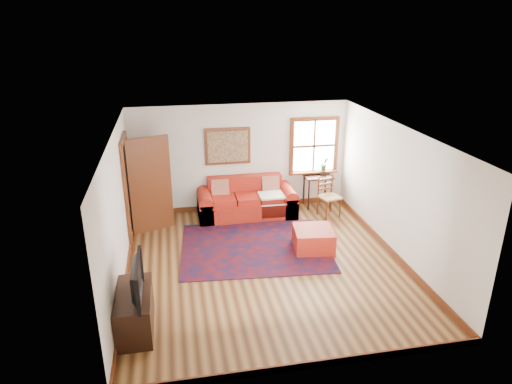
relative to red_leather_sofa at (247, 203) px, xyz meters
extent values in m
plane|color=#482813|center=(-0.06, -2.32, -0.29)|extent=(5.50, 5.50, 0.00)
cube|color=silver|center=(-0.06, 0.43, 0.96)|extent=(5.00, 0.04, 2.50)
cube|color=silver|center=(-0.06, -5.07, 0.96)|extent=(5.00, 0.04, 2.50)
cube|color=silver|center=(-2.56, -2.32, 0.96)|extent=(0.04, 5.50, 2.50)
cube|color=silver|center=(2.44, -2.32, 0.96)|extent=(0.04, 5.50, 2.50)
cube|color=white|center=(-0.06, -2.32, 2.21)|extent=(5.00, 5.50, 0.04)
cube|color=#612C14|center=(-0.06, 0.42, -0.23)|extent=(5.00, 0.03, 0.12)
cube|color=#612C14|center=(-2.55, -2.32, -0.23)|extent=(0.03, 5.50, 0.12)
cube|color=#612C14|center=(2.42, -2.32, -0.23)|extent=(0.03, 5.50, 0.12)
cube|color=white|center=(1.69, 0.42, 1.16)|extent=(1.00, 0.02, 1.20)
cube|color=#612C14|center=(1.69, 0.40, 1.81)|extent=(1.18, 0.06, 0.09)
cube|color=#612C14|center=(1.69, 0.40, 0.52)|extent=(1.18, 0.06, 0.09)
cube|color=#612C14|center=(1.14, 0.40, 1.16)|extent=(0.09, 0.06, 1.20)
cube|color=#612C14|center=(2.23, 0.40, 1.16)|extent=(0.09, 0.06, 1.20)
cube|color=#612C14|center=(1.69, 0.40, 1.16)|extent=(1.00, 0.04, 0.05)
cube|color=#612C14|center=(1.69, 0.33, 0.54)|extent=(1.15, 0.20, 0.04)
imported|color=#265D20|center=(1.94, 0.31, 0.73)|extent=(0.18, 0.15, 0.33)
cube|color=black|center=(-2.55, -0.72, 0.74)|extent=(0.02, 0.90, 2.05)
cube|color=#612C14|center=(-2.52, -1.21, 0.74)|extent=(0.06, 0.09, 2.05)
cube|color=#612C14|center=(-2.52, -0.22, 0.74)|extent=(0.06, 0.09, 2.05)
cube|color=#612C14|center=(-2.52, -0.72, 1.81)|extent=(0.06, 1.08, 0.09)
cube|color=#612C14|center=(-2.10, -0.42, 0.74)|extent=(0.86, 0.35, 2.05)
cube|color=silver|center=(-2.10, -0.42, 0.84)|extent=(0.56, 0.22, 1.33)
cube|color=#612C14|center=(-0.36, 0.41, 1.26)|extent=(1.05, 0.04, 0.85)
cube|color=tan|center=(-0.36, 0.38, 1.26)|extent=(0.92, 0.03, 0.72)
cube|color=#520B0F|center=(-0.12, -1.63, -0.28)|extent=(3.06, 2.53, 0.02)
cube|color=#AE2316|center=(0.00, -0.06, -0.10)|extent=(2.22, 0.92, 0.39)
cube|color=#AE2316|center=(0.00, 0.28, 0.34)|extent=(1.72, 0.25, 0.48)
cube|color=#AE2316|center=(-0.96, -0.06, -0.05)|extent=(0.31, 0.92, 0.48)
cube|color=#AE2316|center=(0.95, -0.06, -0.05)|extent=(0.31, 0.92, 0.48)
cube|color=gold|center=(-0.59, 0.12, 0.37)|extent=(0.40, 0.20, 0.42)
cube|color=gold|center=(0.58, 0.12, 0.37)|extent=(0.40, 0.20, 0.42)
cube|color=silver|center=(0.53, -0.23, 0.25)|extent=(0.56, 0.50, 0.04)
cube|color=#AE2316|center=(1.00, -1.90, -0.07)|extent=(0.84, 0.84, 0.43)
cube|color=black|center=(1.76, 0.20, 0.47)|extent=(0.65, 0.49, 0.04)
cylinder|color=black|center=(1.48, 0.00, 0.08)|extent=(0.04, 0.04, 0.74)
cylinder|color=black|center=(2.03, 0.00, 0.08)|extent=(0.04, 0.04, 0.74)
cylinder|color=black|center=(1.48, 0.41, 0.08)|extent=(0.04, 0.04, 0.74)
cylinder|color=black|center=(2.03, 0.41, 0.08)|extent=(0.04, 0.04, 0.74)
cube|color=tan|center=(1.84, -0.42, 0.18)|extent=(0.53, 0.52, 0.04)
cylinder|color=#612C14|center=(1.71, -0.65, -0.07)|extent=(0.04, 0.04, 0.45)
cylinder|color=#612C14|center=(2.07, -0.54, -0.07)|extent=(0.04, 0.04, 0.45)
cylinder|color=#612C14|center=(1.61, -0.31, 0.18)|extent=(0.04, 0.04, 0.93)
cylinder|color=#612C14|center=(1.97, -0.20, 0.18)|extent=(0.04, 0.04, 0.93)
cube|color=#612C14|center=(1.79, -0.25, 0.43)|extent=(0.37, 0.13, 0.28)
cube|color=black|center=(-2.30, -3.77, 0.01)|extent=(0.49, 1.10, 0.60)
imported|color=black|center=(-2.28, -3.88, 0.60)|extent=(0.13, 0.97, 0.56)
cylinder|color=silver|center=(-2.25, -3.41, 0.41)|extent=(0.12, 0.12, 0.18)
cylinder|color=#FFA53F|center=(-2.25, -3.41, 0.38)|extent=(0.07, 0.07, 0.12)
camera|label=1|loc=(-1.62, -9.56, 4.00)|focal=32.00mm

